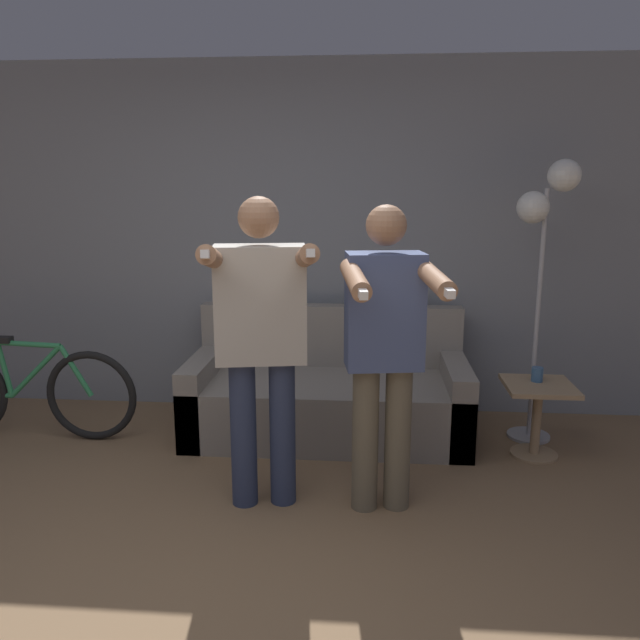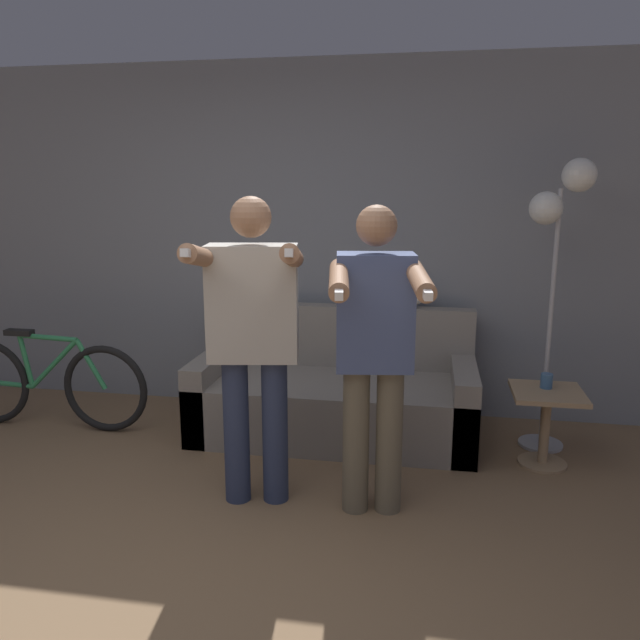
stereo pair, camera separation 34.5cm
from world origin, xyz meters
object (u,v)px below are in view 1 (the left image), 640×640
(floor_lamp, at_px, (546,222))
(person_right, at_px, (384,343))
(cup, at_px, (537,374))
(bicycle, at_px, (27,392))
(person_left, at_px, (261,332))
(couch, at_px, (328,396))
(cat, at_px, (388,295))
(side_table, at_px, (538,405))

(floor_lamp, bearing_deg, person_right, -134.63)
(person_right, bearing_deg, cup, 30.70)
(person_right, relative_size, bicycle, 1.05)
(cup, bearing_deg, floor_lamp, 78.95)
(person_left, xyz_separation_m, cup, (1.64, 0.81, -0.44))
(couch, xyz_separation_m, floor_lamp, (1.40, 0.02, 1.21))
(person_right, height_order, bicycle, person_right)
(cup, distance_m, bicycle, 3.41)
(couch, distance_m, cat, 0.84)
(cat, bearing_deg, floor_lamp, -16.55)
(floor_lamp, bearing_deg, couch, -179.25)
(cat, bearing_deg, bicycle, -166.86)
(cup, bearing_deg, couch, 170.53)
(cat, xyz_separation_m, bicycle, (-2.46, -0.57, -0.60))
(couch, height_order, person_right, person_right)
(couch, relative_size, bicycle, 1.24)
(side_table, bearing_deg, person_left, -155.16)
(floor_lamp, height_order, bicycle, floor_lamp)
(side_table, relative_size, bicycle, 0.31)
(cat, height_order, side_table, cat)
(couch, bearing_deg, cup, -9.47)
(person_right, bearing_deg, side_table, 28.73)
(cup, xyz_separation_m, bicycle, (-3.40, -0.03, -0.20))
(person_left, xyz_separation_m, cat, (0.69, 1.35, -0.04))
(floor_lamp, bearing_deg, cat, 163.45)
(person_right, relative_size, floor_lamp, 0.86)
(couch, distance_m, side_table, 1.39)
(couch, bearing_deg, cat, 37.50)
(floor_lamp, xyz_separation_m, bicycle, (-3.45, -0.28, -1.15))
(floor_lamp, relative_size, cup, 20.38)
(side_table, bearing_deg, cup, 92.62)
(person_left, distance_m, floor_lamp, 2.05)
(couch, height_order, floor_lamp, floor_lamp)
(couch, distance_m, person_left, 1.28)
(cat, height_order, floor_lamp, floor_lamp)
(side_table, distance_m, bicycle, 3.41)
(person_right, xyz_separation_m, floor_lamp, (1.05, 1.06, 0.55))
(person_right, distance_m, cat, 1.36)
(person_right, bearing_deg, cat, 79.32)
(cat, bearing_deg, side_table, -32.02)
(person_left, relative_size, floor_lamp, 0.89)
(cat, xyz_separation_m, side_table, (0.95, -0.59, -0.59))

